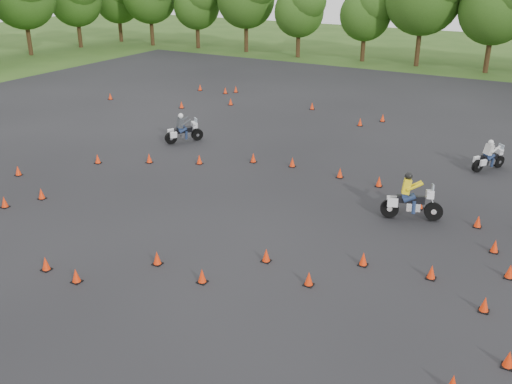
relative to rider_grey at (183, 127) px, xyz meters
The scene contains 7 objects.
ground 13.80m from the rider_grey, 52.18° to the right, with size 140.00×140.00×0.00m, color #2D5119.
asphalt_pad 9.79m from the rider_grey, 30.03° to the right, with size 62.00×62.00×0.00m, color black.
treeline 26.53m from the rider_grey, 68.08° to the left, with size 87.11×32.53×10.86m.
traffic_cones 10.62m from the rider_grey, 30.50° to the right, with size 36.37×33.10×0.45m.
rider_grey is the anchor object (origin of this frame).
rider_yellow 14.21m from the rider_grey, 15.67° to the right, with size 2.38×0.73×1.84m, color yellow, non-canonical shape.
rider_white 15.78m from the rider_grey, 13.12° to the left, with size 2.01×0.62×1.55m, color beige, non-canonical shape.
Camera 1 is at (9.86, -13.52, 9.54)m, focal length 40.00 mm.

